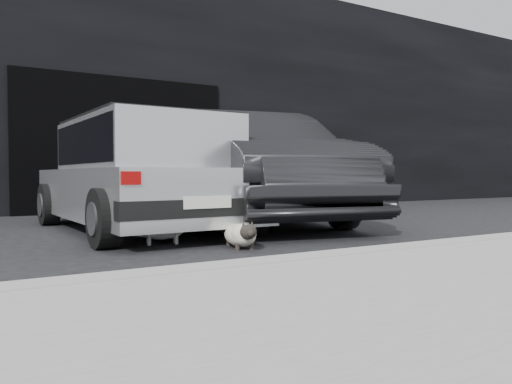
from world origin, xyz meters
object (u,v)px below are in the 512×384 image
silver_hatchback (141,170)px  second_car (251,166)px  cat_siamese (241,235)px  cat_white (166,229)px

silver_hatchback → second_car: second_car is taller
cat_siamese → cat_white: cat_white is taller
silver_hatchback → cat_white: size_ratio=5.73×
silver_hatchback → cat_white: bearing=-99.2°
cat_siamese → cat_white: size_ratio=1.21×
silver_hatchback → cat_white: silver_hatchback is taller
second_car → cat_siamese: (-1.47, -2.38, -0.72)m
second_car → cat_siamese: size_ratio=6.18×
cat_white → second_car: bearing=144.2°
silver_hatchback → cat_siamese: (0.39, -1.97, -0.65)m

